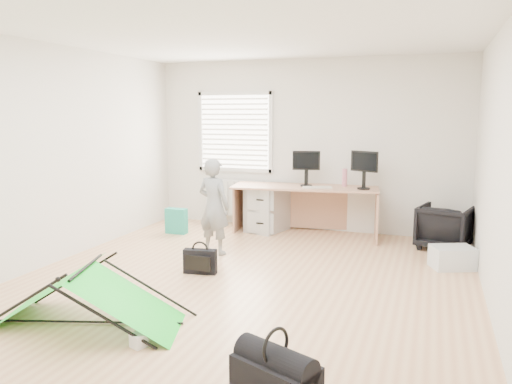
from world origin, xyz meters
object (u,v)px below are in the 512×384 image
(filing_cabinet, at_px, (267,208))
(monitor_left, at_px, (306,173))
(kite, at_px, (88,295))
(thermos, at_px, (345,178))
(office_chair, at_px, (444,227))
(desk, at_px, (304,210))
(laptop_bag, at_px, (200,261))
(storage_crate, at_px, (452,257))
(person, at_px, (214,206))
(duffel_bag, at_px, (275,379))
(monitor_right, at_px, (364,175))

(filing_cabinet, height_order, monitor_left, monitor_left)
(monitor_left, bearing_deg, kite, -117.99)
(thermos, xyz_separation_m, office_chair, (1.45, -0.36, -0.58))
(desk, bearing_deg, office_chair, -12.58)
(office_chair, xyz_separation_m, laptop_bag, (-2.70, -2.10, -0.16))
(office_chair, distance_m, kite, 4.79)
(thermos, height_order, storage_crate, thermos)
(office_chair, bearing_deg, desk, 10.56)
(monitor_left, relative_size, storage_crate, 0.87)
(person, bearing_deg, duffel_bag, 132.77)
(laptop_bag, bearing_deg, monitor_left, 62.55)
(desk, xyz_separation_m, duffel_bag, (0.93, -4.43, -0.25))
(filing_cabinet, height_order, storage_crate, filing_cabinet)
(filing_cabinet, relative_size, monitor_left, 1.81)
(person, relative_size, kite, 0.76)
(monitor_left, distance_m, office_chair, 2.12)
(office_chair, xyz_separation_m, person, (-2.89, -1.28, 0.33))
(laptop_bag, bearing_deg, person, 92.55)
(person, height_order, kite, person)
(desk, relative_size, monitor_right, 5.13)
(monitor_right, xyz_separation_m, office_chair, (1.14, -0.17, -0.65))
(monitor_left, xyz_separation_m, person, (-0.89, -1.46, -0.31))
(monitor_left, height_order, person, person)
(person, relative_size, storage_crate, 2.67)
(monitor_left, distance_m, person, 1.74)
(kite, distance_m, laptop_bag, 1.65)
(filing_cabinet, bearing_deg, monitor_left, 13.84)
(monitor_right, distance_m, office_chair, 1.32)
(thermos, bearing_deg, kite, -110.95)
(desk, distance_m, monitor_right, 1.06)
(desk, height_order, laptop_bag, desk)
(desk, xyz_separation_m, office_chair, (2.03, -0.17, -0.07))
(thermos, height_order, kite, thermos)
(person, distance_m, storage_crate, 3.05)
(thermos, xyz_separation_m, person, (-1.44, -1.64, -0.25))
(duffel_bag, bearing_deg, desk, 124.53)
(desk, xyz_separation_m, monitor_left, (0.02, 0.02, 0.58))
(monitor_right, xyz_separation_m, laptop_bag, (-1.56, -2.28, -0.82))
(person, bearing_deg, thermos, -119.49)
(thermos, distance_m, person, 2.20)
(desk, xyz_separation_m, laptop_bag, (-0.68, -2.27, -0.23))
(desk, relative_size, storage_crate, 4.62)
(person, bearing_deg, filing_cabinet, -87.93)
(office_chair, bearing_deg, kite, 66.22)
(filing_cabinet, bearing_deg, kite, -80.10)
(monitor_left, relative_size, laptop_bag, 1.08)
(filing_cabinet, bearing_deg, monitor_right, 14.30)
(storage_crate, xyz_separation_m, laptop_bag, (-2.79, -1.20, 0.01))
(thermos, bearing_deg, monitor_right, -31.28)
(filing_cabinet, height_order, duffel_bag, filing_cabinet)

